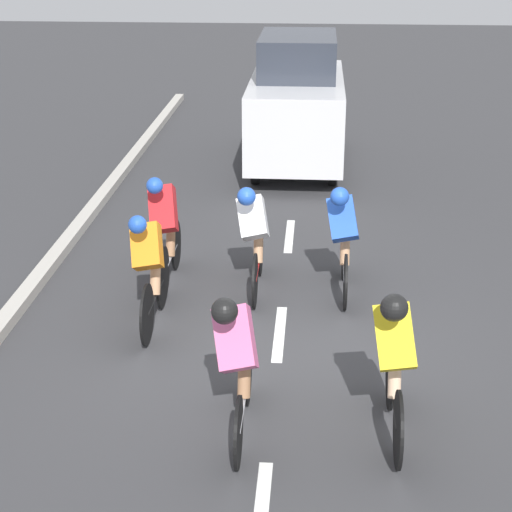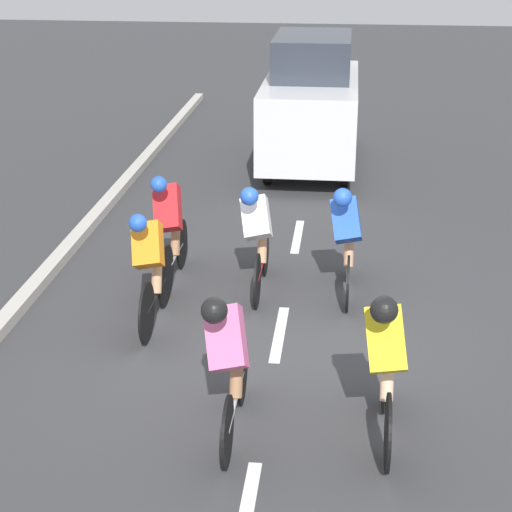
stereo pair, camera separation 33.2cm
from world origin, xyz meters
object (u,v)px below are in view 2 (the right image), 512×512
Objects in this scene: cyclist_white at (258,235)px; support_car at (311,103)px; cyclist_yellow at (386,362)px; cyclist_orange at (151,266)px; cyclist_red at (170,226)px; cyclist_pink at (228,359)px; cyclist_blue at (347,238)px.

cyclist_white is 6.04m from support_car.
cyclist_yellow is 0.99× the size of cyclist_orange.
support_car is at bearing -104.35° from cyclist_red.
cyclist_yellow is at bearing 96.97° from support_car.
cyclist_orange is 0.99× the size of cyclist_pink.
cyclist_white is at bearing -135.98° from cyclist_orange.
cyclist_blue is at bearing 97.05° from support_car.
cyclist_yellow reaches higher than cyclist_blue.
cyclist_yellow is 0.40× the size of support_car.
cyclist_yellow is at bearing -177.42° from cyclist_pink.
cyclist_blue is at bearing -154.32° from cyclist_orange.
cyclist_yellow reaches higher than cyclist_red.
cyclist_pink is at bearing 118.93° from cyclist_orange.
cyclist_blue is 0.96× the size of cyclist_white.
cyclist_pink is at bearing 88.35° from support_car.
support_car reaches higher than cyclist_red.
cyclist_orange is at bearing 44.02° from cyclist_white.
support_car is (-0.35, -6.01, 0.42)m from cyclist_white.
support_car is at bearing -83.03° from cyclist_yellow.
cyclist_orange is at bearing -61.07° from cyclist_pink.
cyclist_blue is 0.40× the size of support_car.
cyclist_pink is at bearing 72.62° from cyclist_blue.
cyclist_red reaches higher than cyclist_white.
cyclist_blue is 1.00× the size of cyclist_red.
support_car reaches higher than cyclist_blue.
cyclist_red reaches higher than cyclist_orange.
cyclist_red is (0.03, -1.23, 0.04)m from cyclist_orange.
cyclist_blue is at bearing 175.74° from cyclist_red.
cyclist_yellow is 3.34m from cyclist_orange.
cyclist_blue is 6.08m from support_car.
cyclist_yellow reaches higher than cyclist_white.
cyclist_red reaches higher than cyclist_pink.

